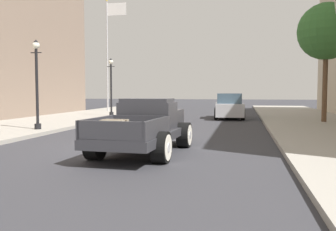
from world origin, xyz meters
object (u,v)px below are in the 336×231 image
at_px(hotrod_truck_gunmetal, 147,126).
at_px(street_tree_second, 326,32).
at_px(car_background_silver, 229,107).
at_px(flagpole, 110,43).
at_px(street_lamp_near, 37,77).
at_px(street_lamp_far, 111,82).

distance_m(hotrod_truck_gunmetal, street_tree_second, 13.38).
height_order(car_background_silver, flagpole, flagpole).
bearing_deg(street_lamp_near, street_tree_second, 27.06).
height_order(street_lamp_near, street_lamp_far, same).
bearing_deg(street_lamp_near, car_background_silver, 51.68).
height_order(car_background_silver, street_lamp_near, street_lamp_near).
bearing_deg(car_background_silver, street_lamp_near, -128.32).
relative_size(street_lamp_far, flagpole, 0.42).
distance_m(street_lamp_near, flagpole, 15.23).
bearing_deg(street_lamp_near, flagpole, 98.36).
height_order(car_background_silver, street_lamp_far, street_lamp_far).
xyz_separation_m(street_lamp_far, street_tree_second, (12.98, -2.40, 2.56)).
height_order(hotrod_truck_gunmetal, street_tree_second, street_tree_second).
xyz_separation_m(hotrod_truck_gunmetal, car_background_silver, (1.89, 13.78, 0.01)).
distance_m(hotrod_truck_gunmetal, street_lamp_far, 14.31).
bearing_deg(street_lamp_far, street_tree_second, -10.46).
xyz_separation_m(hotrod_truck_gunmetal, street_tree_second, (7.09, 10.55, 4.19)).
relative_size(street_lamp_near, street_lamp_far, 1.00).
relative_size(street_lamp_near, street_tree_second, 0.61).
height_order(street_lamp_far, street_tree_second, street_tree_second).
height_order(hotrod_truck_gunmetal, flagpole, flagpole).
xyz_separation_m(car_background_silver, street_tree_second, (5.19, -3.23, 4.18)).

